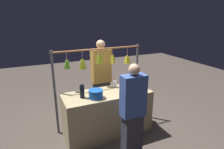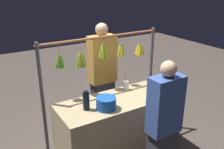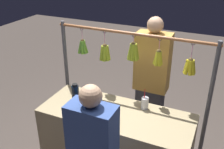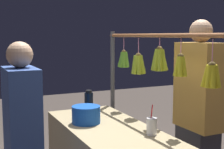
{
  "view_description": "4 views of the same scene",
  "coord_description": "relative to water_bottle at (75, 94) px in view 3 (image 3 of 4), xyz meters",
  "views": [
    {
      "loc": [
        1.23,
        2.93,
        2.18
      ],
      "look_at": [
        -0.1,
        0.0,
        1.16
      ],
      "focal_mm": 30.83,
      "sensor_mm": 36.0,
      "label": 1
    },
    {
      "loc": [
        1.56,
        2.39,
        2.27
      ],
      "look_at": [
        0.1,
        0.0,
        1.19
      ],
      "focal_mm": 40.29,
      "sensor_mm": 36.0,
      "label": 2
    },
    {
      "loc": [
        -0.89,
        2.05,
        2.35
      ],
      "look_at": [
        0.04,
        0.0,
        1.26
      ],
      "focal_mm": 42.01,
      "sensor_mm": 36.0,
      "label": 3
    },
    {
      "loc": [
        -2.17,
        1.04,
        1.56
      ],
      "look_at": [
        0.02,
        0.0,
        1.26
      ],
      "focal_mm": 51.39,
      "sensor_mm": 36.0,
      "label": 4
    }
  ],
  "objects": [
    {
      "name": "water_bottle",
      "position": [
        0.0,
        0.0,
        0.0
      ],
      "size": [
        0.08,
        0.08,
        0.24
      ],
      "color": "black",
      "rests_on": "market_counter"
    },
    {
      "name": "market_counter",
      "position": [
        -0.46,
        -0.02,
        -0.53
      ],
      "size": [
        1.57,
        0.62,
        0.83
      ],
      "primitive_type": "cube",
      "color": "tan",
      "rests_on": "ground"
    },
    {
      "name": "vendor_person",
      "position": [
        -0.62,
        -0.72,
        -0.11
      ],
      "size": [
        0.4,
        0.22,
        1.68
      ],
      "color": "#2D2D38",
      "rests_on": "ground"
    },
    {
      "name": "drink_cup",
      "position": [
        -0.7,
        -0.22,
        -0.05
      ],
      "size": [
        0.08,
        0.08,
        0.22
      ],
      "color": "silver",
      "rests_on": "market_counter"
    },
    {
      "name": "blue_bucket",
      "position": [
        -0.2,
        0.1,
        -0.04
      ],
      "size": [
        0.24,
        0.24,
        0.14
      ],
      "primitive_type": "cylinder",
      "color": "#1549AC",
      "rests_on": "market_counter"
    },
    {
      "name": "display_rack",
      "position": [
        -0.46,
        -0.42,
        0.2
      ],
      "size": [
        1.76,
        0.14,
        1.6
      ],
      "color": "#4C4C51",
      "rests_on": "ground"
    }
  ]
}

